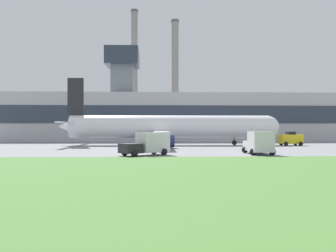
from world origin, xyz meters
name	(u,v)px	position (x,y,z in m)	size (l,w,h in m)	color
ground_plane	(176,147)	(0.00, 0.00, 0.00)	(400.00, 400.00, 0.00)	gray
grass_strip	(235,199)	(0.00, -36.50, 0.03)	(240.00, 37.00, 0.06)	#4C7A38
terminal_building	(166,116)	(-0.70, 26.70, 5.75)	(75.65, 11.43, 21.06)	#B2B2B7
smokestack_left	(134,73)	(-10.68, 64.39, 22.07)	(2.57, 2.57, 43.93)	gray
smokestack_right	(175,78)	(3.22, 61.54, 19.92)	(2.71, 2.71, 39.63)	gray
airplane	(168,127)	(-1.12, 5.49, 2.99)	(36.43, 30.68, 11.03)	white
pushback_tug	(291,139)	(18.70, 3.65, 1.03)	(3.43, 2.66, 2.27)	yellow
baggage_truck	(148,144)	(-3.78, -15.57, 1.10)	(5.16, 4.47, 2.26)	#232328
fuel_truck	(259,143)	(7.77, -14.63, 1.16)	(2.71, 4.78, 2.39)	white
ground_crew_person	(152,145)	(-3.45, -11.62, 0.88)	(0.51, 0.51, 1.73)	#23283D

